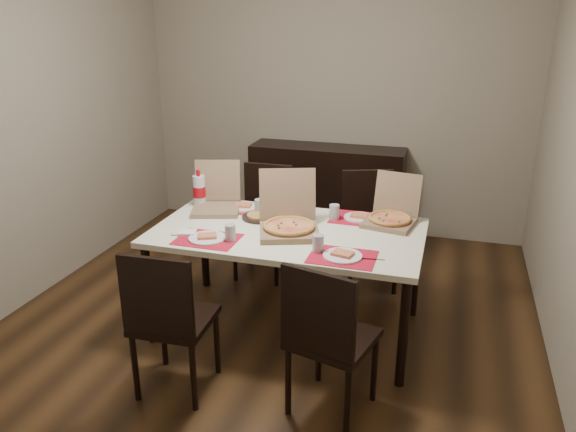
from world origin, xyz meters
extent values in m
cube|color=#402813|center=(0.00, 0.00, -0.01)|extent=(3.80, 4.00, 0.02)
cube|color=gray|center=(0.00, 2.01, 1.30)|extent=(3.80, 0.02, 2.60)
cube|color=gray|center=(-1.91, 0.00, 1.30)|extent=(0.02, 4.00, 2.60)
cube|color=black|center=(0.00, 1.78, 0.45)|extent=(1.50, 0.40, 0.90)
cube|color=#EEE8C8|center=(0.15, -0.07, 0.73)|extent=(1.80, 1.00, 0.04)
cylinder|color=black|center=(-0.69, -0.51, 0.35)|extent=(0.06, 0.06, 0.71)
cylinder|color=black|center=(0.99, -0.51, 0.35)|extent=(0.06, 0.06, 0.71)
cylinder|color=black|center=(-0.69, 0.37, 0.35)|extent=(0.06, 0.06, 0.71)
cylinder|color=black|center=(0.99, 0.37, 0.35)|extent=(0.06, 0.06, 0.71)
cube|color=black|center=(-0.29, -0.90, 0.45)|extent=(0.44, 0.44, 0.04)
cube|color=black|center=(-0.28, -1.09, 0.70)|extent=(0.42, 0.05, 0.46)
cylinder|color=black|center=(-0.46, -1.09, 0.21)|extent=(0.04, 0.04, 0.43)
cylinder|color=black|center=(-0.10, -1.07, 0.21)|extent=(0.04, 0.04, 0.43)
cylinder|color=black|center=(-0.47, -0.73, 0.21)|extent=(0.04, 0.04, 0.43)
cylinder|color=black|center=(-0.11, -0.71, 0.21)|extent=(0.04, 0.04, 0.43)
cube|color=black|center=(0.64, -0.83, 0.45)|extent=(0.51, 0.51, 0.04)
cube|color=black|center=(0.59, -1.01, 0.70)|extent=(0.41, 0.13, 0.46)
cylinder|color=black|center=(0.42, -0.96, 0.21)|extent=(0.04, 0.04, 0.43)
cylinder|color=black|center=(0.77, -1.05, 0.21)|extent=(0.04, 0.04, 0.43)
cylinder|color=black|center=(0.51, -0.61, 0.21)|extent=(0.04, 0.04, 0.43)
cylinder|color=black|center=(0.86, -0.70, 0.21)|extent=(0.04, 0.04, 0.43)
cube|color=black|center=(-0.31, 0.70, 0.45)|extent=(0.43, 0.43, 0.04)
cube|color=black|center=(-0.31, 0.89, 0.70)|extent=(0.42, 0.04, 0.46)
cylinder|color=black|center=(-0.13, 0.89, 0.21)|extent=(0.04, 0.04, 0.43)
cylinder|color=black|center=(-0.49, 0.88, 0.21)|extent=(0.04, 0.04, 0.43)
cylinder|color=black|center=(-0.12, 0.53, 0.21)|extent=(0.04, 0.04, 0.43)
cylinder|color=black|center=(-0.48, 0.52, 0.21)|extent=(0.04, 0.04, 0.43)
cube|color=black|center=(0.59, 0.77, 0.45)|extent=(0.54, 0.54, 0.04)
cube|color=black|center=(0.53, 0.95, 0.70)|extent=(0.40, 0.17, 0.46)
cylinder|color=black|center=(0.70, 1.00, 0.21)|extent=(0.04, 0.04, 0.43)
cylinder|color=black|center=(0.36, 0.88, 0.21)|extent=(0.04, 0.04, 0.43)
cylinder|color=black|center=(0.82, 0.66, 0.21)|extent=(0.04, 0.04, 0.43)
cylinder|color=black|center=(0.49, 0.54, 0.21)|extent=(0.04, 0.04, 0.43)
cube|color=red|center=(-0.30, -0.38, 0.75)|extent=(0.40, 0.30, 0.00)
cylinder|color=white|center=(-0.30, -0.38, 0.76)|extent=(0.24, 0.24, 0.01)
cube|color=#E7BD73|center=(-0.30, -0.38, 0.78)|extent=(0.15, 0.13, 0.02)
cylinder|color=#9CA0A6|center=(-0.15, -0.36, 0.81)|extent=(0.07, 0.07, 0.11)
cube|color=#B2B2B7|center=(-0.46, -0.37, 0.75)|extent=(0.20, 0.04, 0.00)
cube|color=white|center=(-0.46, -0.34, 0.76)|extent=(0.13, 0.13, 0.02)
cube|color=red|center=(0.60, -0.41, 0.75)|extent=(0.40, 0.30, 0.00)
cylinder|color=white|center=(0.60, -0.41, 0.76)|extent=(0.24, 0.24, 0.01)
cube|color=#E7BD73|center=(0.60, -0.41, 0.78)|extent=(0.14, 0.11, 0.02)
cylinder|color=#9CA0A6|center=(0.43, -0.37, 0.81)|extent=(0.07, 0.07, 0.11)
cube|color=#B2B2B7|center=(0.75, -0.39, 0.75)|extent=(0.20, 0.04, 0.00)
cube|color=red|center=(-0.30, 0.26, 0.75)|extent=(0.40, 0.30, 0.00)
cylinder|color=white|center=(-0.30, 0.26, 0.76)|extent=(0.23, 0.23, 0.01)
cube|color=#E7BD73|center=(-0.30, 0.26, 0.78)|extent=(0.13, 0.10, 0.02)
cylinder|color=#9CA0A6|center=(-0.14, 0.18, 0.81)|extent=(0.07, 0.07, 0.11)
cube|color=#B2B2B7|center=(-0.47, 0.29, 0.75)|extent=(0.20, 0.04, 0.00)
cube|color=white|center=(-0.46, 0.30, 0.76)|extent=(0.13, 0.13, 0.02)
cube|color=red|center=(0.58, 0.28, 0.75)|extent=(0.40, 0.30, 0.00)
cylinder|color=white|center=(0.58, 0.28, 0.76)|extent=(0.22, 0.22, 0.01)
cube|color=#E7BD73|center=(0.58, 0.28, 0.78)|extent=(0.12, 0.09, 0.02)
cylinder|color=#9CA0A6|center=(0.41, 0.22, 0.81)|extent=(0.07, 0.07, 0.11)
cube|color=#B2B2B7|center=(0.73, 0.24, 0.75)|extent=(0.20, 0.04, 0.00)
cube|color=white|center=(0.22, -0.13, 0.76)|extent=(0.16, 0.16, 0.02)
cube|color=brown|center=(0.18, -0.13, 0.77)|extent=(0.49, 0.49, 0.04)
cube|color=brown|center=(0.11, 0.05, 0.96)|extent=(0.39, 0.21, 0.35)
cylinder|color=#E7BD73|center=(0.18, -0.13, 0.80)|extent=(0.42, 0.42, 0.02)
cube|color=brown|center=(0.80, 0.23, 0.77)|extent=(0.38, 0.38, 0.03)
cube|color=brown|center=(0.83, 0.39, 0.93)|extent=(0.33, 0.13, 0.29)
cylinder|color=#E7BD73|center=(0.80, 0.23, 0.79)|extent=(0.32, 0.32, 0.02)
cube|color=brown|center=(-0.46, 0.14, 0.77)|extent=(0.42, 0.42, 0.03)
cube|color=brown|center=(-0.51, 0.30, 0.94)|extent=(0.34, 0.17, 0.30)
cylinder|color=black|center=(-0.10, 0.10, 0.76)|extent=(0.27, 0.27, 0.01)
cylinder|color=tan|center=(-0.10, 0.10, 0.77)|extent=(0.19, 0.19, 0.02)
imported|color=white|center=(0.20, 0.17, 0.76)|extent=(0.14, 0.14, 0.03)
cylinder|color=silver|center=(-0.63, 0.22, 0.87)|extent=(0.09, 0.09, 0.24)
cylinder|color=#B00812|center=(-0.63, 0.22, 0.86)|extent=(0.09, 0.09, 0.08)
cylinder|color=#B00812|center=(-0.63, 0.22, 1.01)|extent=(0.03, 0.03, 0.05)
camera|label=1|loc=(1.16, -3.44, 2.14)|focal=35.00mm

